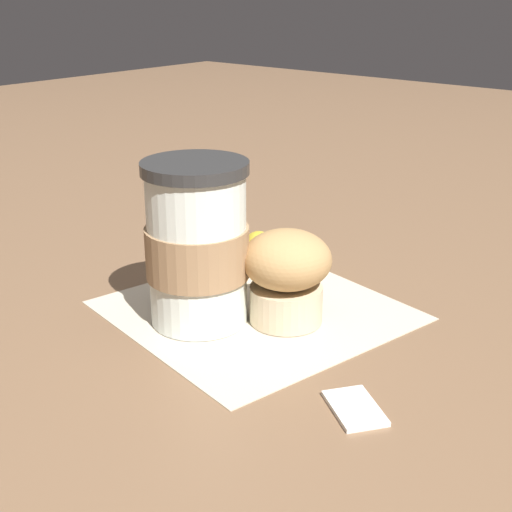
{
  "coord_description": "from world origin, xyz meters",
  "views": [
    {
      "loc": [
        -0.45,
        -0.38,
        0.28
      ],
      "look_at": [
        0.0,
        0.0,
        0.05
      ],
      "focal_mm": 50.0,
      "sensor_mm": 36.0,
      "label": 1
    }
  ],
  "objects_px": {
    "muffin": "(284,274)",
    "sugar_packet": "(355,406)",
    "coffee_cup": "(197,245)",
    "banana": "(256,249)"
  },
  "relations": [
    {
      "from": "coffee_cup",
      "to": "banana",
      "type": "bearing_deg",
      "value": 19.17
    },
    {
      "from": "coffee_cup",
      "to": "banana",
      "type": "height_order",
      "value": "coffee_cup"
    },
    {
      "from": "coffee_cup",
      "to": "banana",
      "type": "relative_size",
      "value": 1.03
    },
    {
      "from": "muffin",
      "to": "sugar_packet",
      "type": "relative_size",
      "value": 1.66
    },
    {
      "from": "coffee_cup",
      "to": "muffin",
      "type": "distance_m",
      "value": 0.08
    },
    {
      "from": "coffee_cup",
      "to": "banana",
      "type": "xyz_separation_m",
      "value": [
        0.13,
        0.05,
        -0.05
      ]
    },
    {
      "from": "coffee_cup",
      "to": "muffin",
      "type": "relative_size",
      "value": 1.72
    },
    {
      "from": "muffin",
      "to": "sugar_packet",
      "type": "xyz_separation_m",
      "value": [
        -0.07,
        -0.12,
        -0.04
      ]
    },
    {
      "from": "coffee_cup",
      "to": "muffin",
      "type": "bearing_deg",
      "value": -53.57
    },
    {
      "from": "sugar_packet",
      "to": "coffee_cup",
      "type": "bearing_deg",
      "value": 80.46
    }
  ]
}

